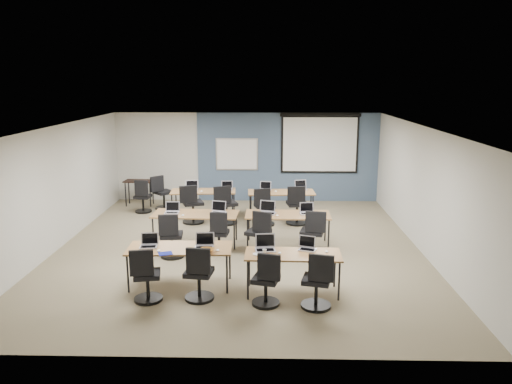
{
  "coord_description": "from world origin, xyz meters",
  "views": [
    {
      "loc": [
        0.64,
        -10.57,
        3.69
      ],
      "look_at": [
        0.38,
        0.4,
        1.19
      ],
      "focal_mm": 35.0,
      "sensor_mm": 36.0,
      "label": 1
    }
  ],
  "objects_px": {
    "task_chair_5": "(219,236)",
    "task_chair_9": "(226,208)",
    "training_table_front_right": "(293,256)",
    "laptop_1": "(204,244)",
    "task_chair_4": "(171,239)",
    "task_chair_6": "(259,237)",
    "laptop_2": "(265,246)",
    "laptop_4": "(172,210)",
    "laptop_6": "(268,210)",
    "whiteboard": "(237,154)",
    "utility_table": "(139,184)",
    "laptop_5": "(218,210)",
    "laptop_0": "(149,243)",
    "laptop_3": "(307,246)",
    "training_table_front_left": "(180,250)",
    "task_chair_11": "(297,208)",
    "task_chair_10": "(264,210)",
    "task_chair_7": "(313,237)",
    "laptop_10": "(266,188)",
    "projector_screen": "(320,140)",
    "spare_chair_b": "(143,199)",
    "training_table_mid_right": "(288,216)",
    "laptop_11": "(301,187)",
    "training_table_back_left": "(203,192)",
    "task_chair_3": "(317,285)",
    "training_table_back_right": "(281,193)",
    "spare_chair_a": "(162,195)",
    "task_chair_0": "(146,280)",
    "laptop_8": "(192,188)",
    "task_chair_8": "(192,207)",
    "task_chair_1": "(199,278)",
    "laptop_9": "(227,188)",
    "laptop_7": "(307,211)",
    "task_chair_2": "(267,284)",
    "training_table_mid_left": "(195,215)"
  },
  "relations": [
    {
      "from": "training_table_front_right",
      "to": "laptop_11",
      "type": "relative_size",
      "value": 4.99
    },
    {
      "from": "laptop_2",
      "to": "laptop_5",
      "type": "xyz_separation_m",
      "value": [
        -1.07,
        2.47,
        -0.0
      ]
    },
    {
      "from": "task_chair_9",
      "to": "spare_chair_a",
      "type": "xyz_separation_m",
      "value": [
        -1.95,
        1.45,
        -0.02
      ]
    },
    {
      "from": "training_table_front_left",
      "to": "task_chair_7",
      "type": "xyz_separation_m",
      "value": [
        2.54,
        1.65,
        -0.27
      ]
    },
    {
      "from": "training_table_front_right",
      "to": "laptop_1",
      "type": "xyz_separation_m",
      "value": [
        -1.58,
        0.28,
        0.11
      ]
    },
    {
      "from": "task_chair_7",
      "to": "laptop_11",
      "type": "bearing_deg",
      "value": 104.41
    },
    {
      "from": "whiteboard",
      "to": "task_chair_1",
      "type": "distance_m",
      "value": 7.22
    },
    {
      "from": "task_chair_6",
      "to": "laptop_9",
      "type": "xyz_separation_m",
      "value": [
        -0.94,
        3.15,
        0.38
      ]
    },
    {
      "from": "laptop_8",
      "to": "training_table_front_right",
      "type": "bearing_deg",
      "value": -69.76
    },
    {
      "from": "task_chair_0",
      "to": "laptop_8",
      "type": "distance_m",
      "value": 5.43
    },
    {
      "from": "laptop_2",
      "to": "task_chair_9",
      "type": "bearing_deg",
      "value": 97.52
    },
    {
      "from": "task_chair_0",
      "to": "task_chair_2",
      "type": "bearing_deg",
      "value": -13.2
    },
    {
      "from": "task_chair_10",
      "to": "task_chair_7",
      "type": "bearing_deg",
      "value": -80.03
    },
    {
      "from": "laptop_0",
      "to": "laptop_3",
      "type": "distance_m",
      "value": 2.85
    },
    {
      "from": "training_table_front_left",
      "to": "training_table_back_left",
      "type": "distance_m",
      "value": 4.65
    },
    {
      "from": "laptop_4",
      "to": "laptop_6",
      "type": "xyz_separation_m",
      "value": [
        2.16,
        0.02,
        0.01
      ]
    },
    {
      "from": "projector_screen",
      "to": "laptop_2",
      "type": "height_order",
      "value": "projector_screen"
    },
    {
      "from": "task_chair_5",
      "to": "task_chair_9",
      "type": "height_order",
      "value": "task_chair_9"
    },
    {
      "from": "training_table_front_left",
      "to": "utility_table",
      "type": "bearing_deg",
      "value": 109.01
    },
    {
      "from": "projector_screen",
      "to": "laptop_11",
      "type": "relative_size",
      "value": 7.18
    },
    {
      "from": "training_table_front_right",
      "to": "training_table_back_right",
      "type": "relative_size",
      "value": 0.94
    },
    {
      "from": "laptop_11",
      "to": "spare_chair_b",
      "type": "xyz_separation_m",
      "value": [
        -4.42,
        0.17,
        -0.4
      ]
    },
    {
      "from": "laptop_5",
      "to": "training_table_mid_left",
      "type": "bearing_deg",
      "value": -156.66
    },
    {
      "from": "laptop_9",
      "to": "task_chair_11",
      "type": "relative_size",
      "value": 0.3
    },
    {
      "from": "training_table_front_right",
      "to": "laptop_0",
      "type": "distance_m",
      "value": 2.61
    },
    {
      "from": "training_table_front_left",
      "to": "training_table_mid_right",
      "type": "height_order",
      "value": "same"
    },
    {
      "from": "whiteboard",
      "to": "task_chair_3",
      "type": "bearing_deg",
      "value": -76.6
    },
    {
      "from": "training_table_front_left",
      "to": "laptop_3",
      "type": "xyz_separation_m",
      "value": [
        2.29,
        -0.05,
        0.1
      ]
    },
    {
      "from": "training_table_back_right",
      "to": "laptop_6",
      "type": "distance_m",
      "value": 2.22
    },
    {
      "from": "spare_chair_b",
      "to": "task_chair_8",
      "type": "bearing_deg",
      "value": -26.44
    },
    {
      "from": "training_table_front_right",
      "to": "task_chair_11",
      "type": "height_order",
      "value": "task_chair_11"
    },
    {
      "from": "task_chair_10",
      "to": "task_chair_9",
      "type": "bearing_deg",
      "value": 157.4
    },
    {
      "from": "task_chair_11",
      "to": "task_chair_5",
      "type": "bearing_deg",
      "value": -137.7
    },
    {
      "from": "laptop_2",
      "to": "laptop_6",
      "type": "height_order",
      "value": "laptop_6"
    },
    {
      "from": "projector_screen",
      "to": "spare_chair_b",
      "type": "xyz_separation_m",
      "value": [
        -5.07,
        -1.46,
        -1.5
      ]
    },
    {
      "from": "laptop_5",
      "to": "projector_screen",
      "type": "bearing_deg",
      "value": 72.41
    },
    {
      "from": "training_table_back_left",
      "to": "laptop_0",
      "type": "bearing_deg",
      "value": -98.63
    },
    {
      "from": "task_chair_9",
      "to": "training_table_back_left",
      "type": "bearing_deg",
      "value": 112.68
    },
    {
      "from": "training_table_back_left",
      "to": "laptop_5",
      "type": "distance_m",
      "value": 2.35
    },
    {
      "from": "task_chair_0",
      "to": "laptop_7",
      "type": "distance_m",
      "value": 4.25
    },
    {
      "from": "laptop_2",
      "to": "task_chair_11",
      "type": "bearing_deg",
      "value": 71.97
    },
    {
      "from": "laptop_10",
      "to": "training_table_front_right",
      "type": "bearing_deg",
      "value": -76.19
    },
    {
      "from": "laptop_0",
      "to": "task_chair_3",
      "type": "bearing_deg",
      "value": -24.18
    },
    {
      "from": "task_chair_0",
      "to": "task_chair_9",
      "type": "relative_size",
      "value": 0.93
    },
    {
      "from": "whiteboard",
      "to": "utility_table",
      "type": "height_order",
      "value": "whiteboard"
    },
    {
      "from": "laptop_5",
      "to": "spare_chair_a",
      "type": "bearing_deg",
      "value": 137.88
    },
    {
      "from": "training_table_front_left",
      "to": "laptop_3",
      "type": "distance_m",
      "value": 2.29
    },
    {
      "from": "task_chair_4",
      "to": "task_chair_6",
      "type": "height_order",
      "value": "task_chair_6"
    },
    {
      "from": "utility_table",
      "to": "projector_screen",
      "type": "bearing_deg",
      "value": 10.34
    },
    {
      "from": "training_table_front_right",
      "to": "laptop_0",
      "type": "relative_size",
      "value": 5.38
    }
  ]
}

